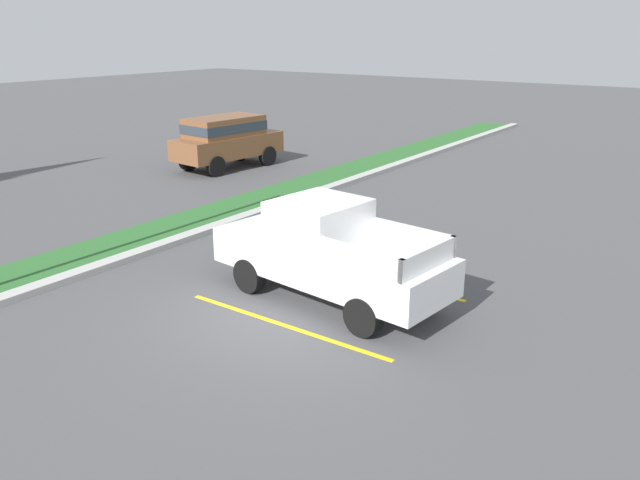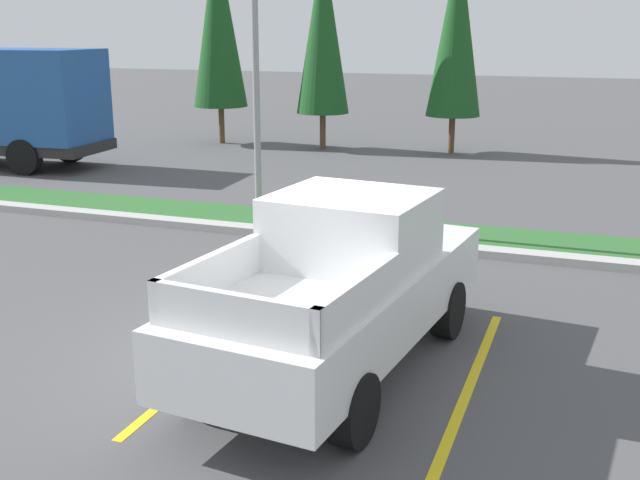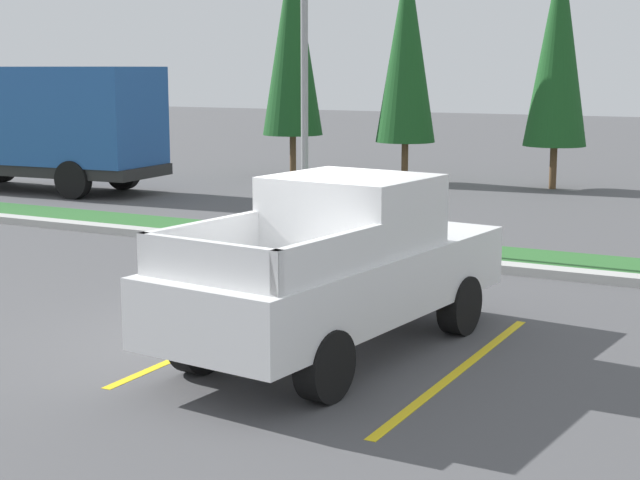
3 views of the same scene
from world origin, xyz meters
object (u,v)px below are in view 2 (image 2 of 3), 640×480
(pickup_truck_main, at_px, (343,286))
(cypress_tree_left_inner, at_px, (323,28))
(cypress_tree_leftmost, at_px, (218,19))
(cypress_tree_center, at_px, (456,28))
(street_light, at_px, (251,14))

(pickup_truck_main, height_order, cypress_tree_left_inner, cypress_tree_left_inner)
(cypress_tree_leftmost, bearing_deg, pickup_truck_main, -58.72)
(cypress_tree_left_inner, relative_size, cypress_tree_center, 1.00)
(pickup_truck_main, relative_size, cypress_tree_left_inner, 0.80)
(street_light, distance_m, cypress_tree_left_inner, 10.58)
(pickup_truck_main, xyz_separation_m, cypress_tree_leftmost, (-10.02, 16.49, 3.22))
(pickup_truck_main, xyz_separation_m, cypress_tree_left_inner, (-6.19, 16.47, 2.92))
(cypress_tree_left_inner, distance_m, cypress_tree_center, 4.32)
(cypress_tree_left_inner, bearing_deg, pickup_truck_main, -69.40)
(street_light, height_order, cypress_tree_leftmost, street_light)
(pickup_truck_main, distance_m, cypress_tree_center, 17.43)
(cypress_tree_center, bearing_deg, cypress_tree_leftmost, -175.89)
(cypress_tree_leftmost, xyz_separation_m, cypress_tree_left_inner, (3.82, -0.02, -0.30))
(pickup_truck_main, distance_m, cypress_tree_leftmost, 19.56)
(street_light, bearing_deg, pickup_truck_main, -57.21)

